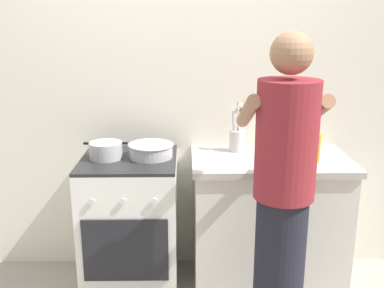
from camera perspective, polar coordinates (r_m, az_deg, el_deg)
back_wall at (r=3.11m, az=2.67°, el=6.34°), size 3.20×0.10×2.50m
countertop at (r=3.06m, az=9.53°, el=-9.73°), size 1.00×0.60×0.90m
stove_range at (r=3.03m, az=-7.70°, el=-9.95°), size 0.60×0.62×0.90m
pot at (r=2.88m, az=-10.82°, el=-0.78°), size 0.28×0.21×0.10m
mixing_bowl at (r=2.86m, az=-5.23°, el=-0.73°), size 0.29×0.29×0.09m
utensil_crock at (r=2.98m, az=5.71°, el=0.94°), size 0.10×0.10×0.33m
spice_bottle at (r=2.82m, az=10.18°, el=-1.25°), size 0.04×0.04×0.09m
oil_bottle at (r=2.84m, az=15.29°, el=-0.37°), size 0.07×0.07×0.23m
person at (r=2.31m, az=11.38°, el=-7.43°), size 0.41×0.50×1.70m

